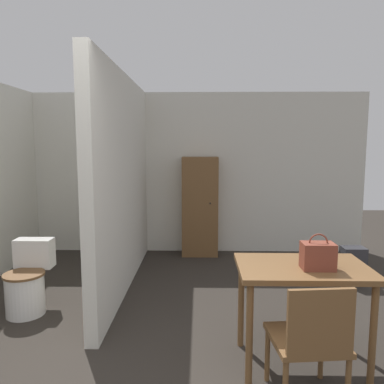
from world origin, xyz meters
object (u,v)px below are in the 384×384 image
(wooden_chair, at_px, (311,338))
(handbag, at_px, (318,256))
(wooden_cabinet, at_px, (200,206))
(space_heater, at_px, (353,265))
(toilet, at_px, (28,283))
(dining_table, at_px, (302,280))

(wooden_chair, height_order, handbag, handbag)
(handbag, height_order, wooden_cabinet, wooden_cabinet)
(handbag, relative_size, space_heater, 0.59)
(toilet, relative_size, wooden_cabinet, 0.47)
(toilet, xyz_separation_m, space_heater, (3.63, 0.86, -0.08))
(wooden_chair, xyz_separation_m, toilet, (-2.46, 1.34, -0.16))
(dining_table, bearing_deg, wooden_cabinet, 104.74)
(dining_table, height_order, handbag, handbag)
(handbag, bearing_deg, wooden_chair, -111.19)
(toilet, relative_size, space_heater, 1.56)
(dining_table, bearing_deg, wooden_chair, -98.07)
(wooden_cabinet, bearing_deg, wooden_chair, -78.27)
(dining_table, distance_m, toilet, 2.70)
(toilet, height_order, wooden_cabinet, wooden_cabinet)
(space_heater, bearing_deg, toilet, -166.73)
(handbag, xyz_separation_m, wooden_cabinet, (-0.85, 3.01, -0.14))
(toilet, distance_m, wooden_cabinet, 2.74)
(dining_table, height_order, toilet, dining_table)
(wooden_chair, bearing_deg, dining_table, 76.58)
(wooden_chair, height_order, toilet, wooden_chair)
(handbag, bearing_deg, wooden_cabinet, 105.84)
(dining_table, distance_m, handbag, 0.24)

